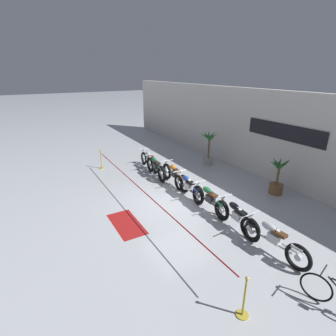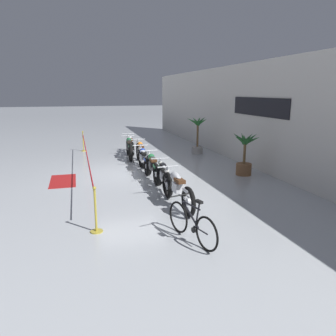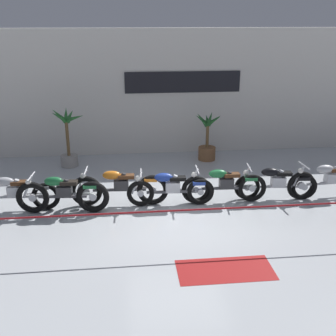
{
  "view_description": "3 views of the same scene",
  "coord_description": "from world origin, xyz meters",
  "px_view_note": "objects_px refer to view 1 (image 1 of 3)",
  "views": [
    {
      "loc": [
        8.12,
        -5.04,
        4.99
      ],
      "look_at": [
        -1.36,
        0.36,
        0.93
      ],
      "focal_mm": 28.0,
      "sensor_mm": 36.0,
      "label": 1
    },
    {
      "loc": [
        12.21,
        -1.84,
        3.05
      ],
      "look_at": [
        1.34,
        1.19,
        0.4
      ],
      "focal_mm": 35.0,
      "sensor_mm": 36.0,
      "label": 2
    },
    {
      "loc": [
        -1.21,
        -9.13,
        4.56
      ],
      "look_at": [
        -0.16,
        0.67,
        0.99
      ],
      "focal_mm": 45.0,
      "sensor_mm": 36.0,
      "label": 3
    }
  ],
  "objects_px": {
    "stanchion_far_left": "(127,180)",
    "floor_banner": "(127,224)",
    "motorcycle_green_1": "(156,167)",
    "motorcycle_orange_2": "(175,175)",
    "stanchion_mid_left": "(244,303)",
    "motorcycle_silver_0": "(149,160)",
    "motorcycle_green_4": "(209,200)",
    "potted_palm_right_of_row": "(209,149)",
    "motorcycle_silver_6": "(272,239)",
    "motorcycle_blue_3": "(188,187)",
    "motorcycle_black_5": "(237,216)",
    "potted_palm_left_of_row": "(278,178)"
  },
  "relations": [
    {
      "from": "stanchion_far_left",
      "to": "floor_banner",
      "type": "relative_size",
      "value": 5.69
    },
    {
      "from": "motorcycle_green_1",
      "to": "motorcycle_orange_2",
      "type": "height_order",
      "value": "motorcycle_green_1"
    },
    {
      "from": "motorcycle_green_1",
      "to": "floor_banner",
      "type": "bearing_deg",
      "value": -40.52
    },
    {
      "from": "motorcycle_orange_2",
      "to": "stanchion_mid_left",
      "type": "relative_size",
      "value": 2.35
    },
    {
      "from": "motorcycle_silver_0",
      "to": "floor_banner",
      "type": "xyz_separation_m",
      "value": [
        4.59,
        -3.12,
        -0.45
      ]
    },
    {
      "from": "motorcycle_orange_2",
      "to": "motorcycle_green_4",
      "type": "distance_m",
      "value": 2.67
    },
    {
      "from": "potted_palm_right_of_row",
      "to": "stanchion_far_left",
      "type": "relative_size",
      "value": 0.18
    },
    {
      "from": "motorcycle_green_1",
      "to": "motorcycle_silver_6",
      "type": "xyz_separation_m",
      "value": [
        6.89,
        0.21,
        0.0
      ]
    },
    {
      "from": "motorcycle_blue_3",
      "to": "stanchion_far_left",
      "type": "distance_m",
      "value": 2.54
    },
    {
      "from": "motorcycle_orange_2",
      "to": "motorcycle_green_4",
      "type": "relative_size",
      "value": 1.13
    },
    {
      "from": "stanchion_far_left",
      "to": "motorcycle_black_5",
      "type": "bearing_deg",
      "value": 28.72
    },
    {
      "from": "potted_palm_right_of_row",
      "to": "stanchion_mid_left",
      "type": "height_order",
      "value": "potted_palm_right_of_row"
    },
    {
      "from": "motorcycle_silver_6",
      "to": "potted_palm_right_of_row",
      "type": "height_order",
      "value": "potted_palm_right_of_row"
    },
    {
      "from": "floor_banner",
      "to": "potted_palm_right_of_row",
      "type": "bearing_deg",
      "value": 119.55
    },
    {
      "from": "motorcycle_black_5",
      "to": "potted_palm_right_of_row",
      "type": "distance_m",
      "value": 6.55
    },
    {
      "from": "motorcycle_blue_3",
      "to": "stanchion_mid_left",
      "type": "xyz_separation_m",
      "value": [
        5.37,
        -2.16,
        -0.1
      ]
    },
    {
      "from": "stanchion_far_left",
      "to": "stanchion_mid_left",
      "type": "height_order",
      "value": "same"
    },
    {
      "from": "stanchion_mid_left",
      "to": "motorcycle_silver_6",
      "type": "bearing_deg",
      "value": 117.0
    },
    {
      "from": "motorcycle_silver_0",
      "to": "motorcycle_orange_2",
      "type": "distance_m",
      "value": 2.59
    },
    {
      "from": "motorcycle_green_4",
      "to": "motorcycle_silver_6",
      "type": "bearing_deg",
      "value": 0.62
    },
    {
      "from": "potted_palm_right_of_row",
      "to": "floor_banner",
      "type": "relative_size",
      "value": 1.02
    },
    {
      "from": "motorcycle_black_5",
      "to": "motorcycle_silver_6",
      "type": "bearing_deg",
      "value": -0.7
    },
    {
      "from": "motorcycle_orange_2",
      "to": "stanchion_mid_left",
      "type": "bearing_deg",
      "value": -19.05
    },
    {
      "from": "motorcycle_silver_0",
      "to": "motorcycle_green_4",
      "type": "xyz_separation_m",
      "value": [
        5.26,
        -0.07,
        0.01
      ]
    },
    {
      "from": "motorcycle_black_5",
      "to": "stanchion_mid_left",
      "type": "bearing_deg",
      "value": -40.88
    },
    {
      "from": "motorcycle_black_5",
      "to": "floor_banner",
      "type": "distance_m",
      "value": 3.76
    },
    {
      "from": "motorcycle_green_1",
      "to": "motorcycle_black_5",
      "type": "distance_m",
      "value": 5.44
    },
    {
      "from": "motorcycle_green_1",
      "to": "motorcycle_orange_2",
      "type": "xyz_separation_m",
      "value": [
        1.37,
        0.28,
        0.0
      ]
    },
    {
      "from": "motorcycle_green_1",
      "to": "stanchion_far_left",
      "type": "bearing_deg",
      "value": -56.39
    },
    {
      "from": "motorcycle_silver_0",
      "to": "motorcycle_black_5",
      "type": "bearing_deg",
      "value": -0.17
    },
    {
      "from": "motorcycle_silver_0",
      "to": "motorcycle_black_5",
      "type": "height_order",
      "value": "motorcycle_silver_0"
    },
    {
      "from": "motorcycle_silver_0",
      "to": "motorcycle_blue_3",
      "type": "height_order",
      "value": "motorcycle_silver_0"
    },
    {
      "from": "motorcycle_silver_0",
      "to": "potted_palm_left_of_row",
      "type": "distance_m",
      "value": 6.46
    },
    {
      "from": "motorcycle_green_1",
      "to": "motorcycle_black_5",
      "type": "bearing_deg",
      "value": 2.35
    },
    {
      "from": "motorcycle_silver_0",
      "to": "motorcycle_silver_6",
      "type": "bearing_deg",
      "value": -0.27
    },
    {
      "from": "motorcycle_silver_6",
      "to": "potted_palm_right_of_row",
      "type": "bearing_deg",
      "value": 155.45
    },
    {
      "from": "motorcycle_green_1",
      "to": "motorcycle_blue_3",
      "type": "bearing_deg",
      "value": 2.95
    },
    {
      "from": "potted_palm_right_of_row",
      "to": "motorcycle_green_1",
      "type": "bearing_deg",
      "value": -86.08
    },
    {
      "from": "motorcycle_orange_2",
      "to": "motorcycle_blue_3",
      "type": "bearing_deg",
      "value": -6.25
    },
    {
      "from": "motorcycle_green_4",
      "to": "motorcycle_silver_6",
      "type": "xyz_separation_m",
      "value": [
        2.85,
        0.03,
        0.01
      ]
    },
    {
      "from": "motorcycle_green_4",
      "to": "motorcycle_black_5",
      "type": "xyz_separation_m",
      "value": [
        1.39,
        0.05,
        -0.01
      ]
    },
    {
      "from": "motorcycle_silver_0",
      "to": "motorcycle_silver_6",
      "type": "distance_m",
      "value": 8.11
    },
    {
      "from": "motorcycle_green_1",
      "to": "stanchion_mid_left",
      "type": "distance_m",
      "value": 8.28
    },
    {
      "from": "motorcycle_silver_0",
      "to": "motorcycle_green_1",
      "type": "xyz_separation_m",
      "value": [
        1.22,
        -0.24,
        0.02
      ]
    },
    {
      "from": "motorcycle_orange_2",
      "to": "motorcycle_black_5",
      "type": "height_order",
      "value": "motorcycle_orange_2"
    },
    {
      "from": "motorcycle_green_1",
      "to": "stanchion_mid_left",
      "type": "relative_size",
      "value": 2.15
    },
    {
      "from": "motorcycle_green_1",
      "to": "motorcycle_silver_6",
      "type": "distance_m",
      "value": 6.9
    },
    {
      "from": "motorcycle_silver_0",
      "to": "stanchion_far_left",
      "type": "relative_size",
      "value": 0.21
    },
    {
      "from": "motorcycle_blue_3",
      "to": "potted_palm_right_of_row",
      "type": "height_order",
      "value": "potted_palm_right_of_row"
    },
    {
      "from": "potted_palm_right_of_row",
      "to": "stanchion_mid_left",
      "type": "relative_size",
      "value": 1.78
    }
  ]
}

